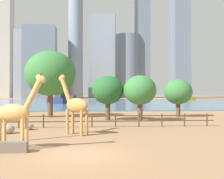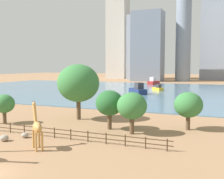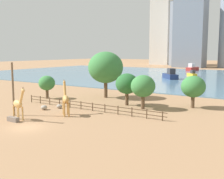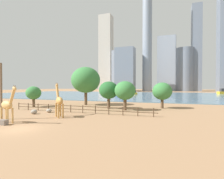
{
  "view_description": "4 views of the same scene",
  "coord_description": "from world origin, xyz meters",
  "px_view_note": "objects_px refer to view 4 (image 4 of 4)",
  "views": [
    {
      "loc": [
        0.49,
        -15.28,
        3.38
      ],
      "look_at": [
        3.55,
        20.77,
        3.77
      ],
      "focal_mm": 45.0,
      "sensor_mm": 36.0,
      "label": 1
    },
    {
      "loc": [
        18.14,
        -16.34,
        8.84
      ],
      "look_at": [
        -3.89,
        35.92,
        4.0
      ],
      "focal_mm": 45.0,
      "sensor_mm": 36.0,
      "label": 2
    },
    {
      "loc": [
        26.58,
        -21.84,
        9.07
      ],
      "look_at": [
        -3.9,
        24.71,
        1.54
      ],
      "focal_mm": 45.0,
      "sensor_mm": 36.0,
      "label": 3
    },
    {
      "loc": [
        14.93,
        -13.77,
        4.42
      ],
      "look_at": [
        -2.86,
        37.56,
        3.49
      ],
      "focal_mm": 28.0,
      "sensor_mm": 36.0,
      "label": 4
    }
  ],
  "objects_px": {
    "tree_right_tall": "(125,91)",
    "tree_right_small": "(109,90)",
    "tree_left_large": "(86,80)",
    "tree_left_small": "(162,91)",
    "boulder_by_pole": "(34,112)",
    "tree_center_broad": "(34,93)",
    "giraffe_companion": "(8,105)",
    "boat_ferry": "(122,93)",
    "feeding_trough": "(1,122)",
    "boat_tug": "(224,92)",
    "boulder_near_fence": "(49,111)",
    "boat_sailboat": "(134,93)",
    "utility_pole": "(1,91)",
    "giraffe_tall": "(59,101)",
    "boat_barge": "(130,91)"
  },
  "relations": [
    {
      "from": "utility_pole",
      "to": "boat_sailboat",
      "type": "height_order",
      "value": "utility_pole"
    },
    {
      "from": "utility_pole",
      "to": "giraffe_tall",
      "type": "bearing_deg",
      "value": 33.43
    },
    {
      "from": "tree_right_tall",
      "to": "boat_tug",
      "type": "xyz_separation_m",
      "value": [
        35.79,
        82.8,
        -2.4
      ]
    },
    {
      "from": "tree_left_large",
      "to": "giraffe_companion",
      "type": "bearing_deg",
      "value": -87.69
    },
    {
      "from": "feeding_trough",
      "to": "tree_center_broad",
      "type": "relative_size",
      "value": 0.4
    },
    {
      "from": "boulder_near_fence",
      "to": "boat_barge",
      "type": "distance_m",
      "value": 99.98
    },
    {
      "from": "utility_pole",
      "to": "boat_barge",
      "type": "bearing_deg",
      "value": 94.12
    },
    {
      "from": "feeding_trough",
      "to": "boat_sailboat",
      "type": "relative_size",
      "value": 0.37
    },
    {
      "from": "tree_right_small",
      "to": "boat_barge",
      "type": "bearing_deg",
      "value": 100.75
    },
    {
      "from": "giraffe_tall",
      "to": "feeding_trough",
      "type": "bearing_deg",
      "value": 105.09
    },
    {
      "from": "giraffe_companion",
      "to": "giraffe_tall",
      "type": "bearing_deg",
      "value": 72.91
    },
    {
      "from": "boulder_near_fence",
      "to": "boat_sailboat",
      "type": "distance_m",
      "value": 69.15
    },
    {
      "from": "boat_ferry",
      "to": "boat_tug",
      "type": "height_order",
      "value": "boat_ferry"
    },
    {
      "from": "boulder_by_pole",
      "to": "tree_right_tall",
      "type": "distance_m",
      "value": 15.95
    },
    {
      "from": "giraffe_companion",
      "to": "boulder_by_pole",
      "type": "bearing_deg",
      "value": 121.91
    },
    {
      "from": "feeding_trough",
      "to": "tree_left_large",
      "type": "bearing_deg",
      "value": 92.12
    },
    {
      "from": "giraffe_tall",
      "to": "utility_pole",
      "type": "bearing_deg",
      "value": 75.3
    },
    {
      "from": "tree_right_tall",
      "to": "tree_right_small",
      "type": "relative_size",
      "value": 1.0
    },
    {
      "from": "tree_left_small",
      "to": "tree_right_small",
      "type": "bearing_deg",
      "value": -159.0
    },
    {
      "from": "giraffe_companion",
      "to": "tree_center_broad",
      "type": "relative_size",
      "value": 1.03
    },
    {
      "from": "tree_left_small",
      "to": "boat_tug",
      "type": "xyz_separation_m",
      "value": [
        29.43,
        77.54,
        -2.2
      ]
    },
    {
      "from": "tree_left_large",
      "to": "tree_right_small",
      "type": "relative_size",
      "value": 1.67
    },
    {
      "from": "boat_sailboat",
      "to": "boat_tug",
      "type": "relative_size",
      "value": 0.65
    },
    {
      "from": "boat_tug",
      "to": "tree_left_large",
      "type": "bearing_deg",
      "value": -146.08
    },
    {
      "from": "boulder_by_pole",
      "to": "boat_barge",
      "type": "bearing_deg",
      "value": 94.71
    },
    {
      "from": "giraffe_companion",
      "to": "utility_pole",
      "type": "height_order",
      "value": "utility_pole"
    },
    {
      "from": "boulder_by_pole",
      "to": "tree_left_small",
      "type": "relative_size",
      "value": 0.19
    },
    {
      "from": "boulder_by_pole",
      "to": "tree_left_small",
      "type": "distance_m",
      "value": 24.05
    },
    {
      "from": "giraffe_companion",
      "to": "boat_tug",
      "type": "relative_size",
      "value": 0.62
    },
    {
      "from": "tree_left_small",
      "to": "tree_left_large",
      "type": "bearing_deg",
      "value": 177.55
    },
    {
      "from": "boulder_by_pole",
      "to": "boat_ferry",
      "type": "distance_m",
      "value": 57.5
    },
    {
      "from": "giraffe_tall",
      "to": "tree_left_large",
      "type": "height_order",
      "value": "tree_left_large"
    },
    {
      "from": "tree_center_broad",
      "to": "boat_ferry",
      "type": "xyz_separation_m",
      "value": [
        5.71,
        49.55,
        -1.62
      ]
    },
    {
      "from": "utility_pole",
      "to": "tree_left_small",
      "type": "distance_m",
      "value": 27.7
    },
    {
      "from": "tree_right_small",
      "to": "boat_ferry",
      "type": "bearing_deg",
      "value": 102.89
    },
    {
      "from": "giraffe_tall",
      "to": "tree_left_large",
      "type": "xyz_separation_m",
      "value": [
        -4.13,
        16.09,
        3.6
      ]
    },
    {
      "from": "tree_center_broad",
      "to": "giraffe_tall",
      "type": "bearing_deg",
      "value": -34.3
    },
    {
      "from": "feeding_trough",
      "to": "boat_barge",
      "type": "relative_size",
      "value": 0.22
    },
    {
      "from": "boat_barge",
      "to": "boulder_near_fence",
      "type": "bearing_deg",
      "value": -164.33
    },
    {
      "from": "tree_center_broad",
      "to": "tree_right_tall",
      "type": "bearing_deg",
      "value": 3.36
    },
    {
      "from": "utility_pole",
      "to": "boulder_near_fence",
      "type": "height_order",
      "value": "utility_pole"
    },
    {
      "from": "tree_right_tall",
      "to": "giraffe_tall",
      "type": "bearing_deg",
      "value": -125.42
    },
    {
      "from": "feeding_trough",
      "to": "boat_tug",
      "type": "distance_m",
      "value": 109.64
    },
    {
      "from": "tree_left_small",
      "to": "utility_pole",
      "type": "bearing_deg",
      "value": -135.45
    },
    {
      "from": "boulder_by_pole",
      "to": "tree_center_broad",
      "type": "distance_m",
      "value": 11.22
    },
    {
      "from": "tree_right_tall",
      "to": "boat_tug",
      "type": "height_order",
      "value": "tree_right_tall"
    },
    {
      "from": "tree_left_large",
      "to": "tree_left_small",
      "type": "xyz_separation_m",
      "value": [
        17.66,
        -0.76,
        -2.53
      ]
    },
    {
      "from": "giraffe_tall",
      "to": "boulder_by_pole",
      "type": "bearing_deg",
      "value": 31.76
    },
    {
      "from": "giraffe_companion",
      "to": "tree_right_small",
      "type": "xyz_separation_m",
      "value": [
        6.68,
        17.07,
        1.47
      ]
    },
    {
      "from": "boat_barge",
      "to": "tree_center_broad",
      "type": "bearing_deg",
      "value": -169.29
    }
  ]
}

